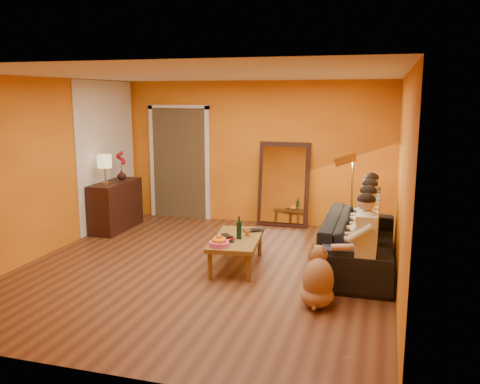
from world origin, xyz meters
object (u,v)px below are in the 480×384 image
(mirror_frame, at_px, (284,184))
(person_far_right, at_px, (371,213))
(coffee_table, at_px, (237,252))
(person_mid_left, at_px, (368,232))
(person_mid_right, at_px, (370,222))
(tumbler, at_px, (247,233))
(laptop, at_px, (256,231))
(person_far_left, at_px, (366,244))
(floor_lamp, at_px, (352,203))
(table_lamp, at_px, (105,170))
(dog, at_px, (318,275))
(wine_bottle, at_px, (239,228))
(vase, at_px, (122,175))
(sofa, at_px, (359,241))
(sideboard, at_px, (116,206))

(mirror_frame, height_order, person_far_right, mirror_frame)
(coffee_table, relative_size, person_mid_left, 1.00)
(person_mid_right, relative_size, tumbler, 13.51)
(laptop, bearing_deg, person_far_left, -64.72)
(floor_lamp, bearing_deg, person_far_left, -65.43)
(person_mid_right, bearing_deg, table_lamp, 174.36)
(dog, distance_m, person_mid_left, 1.18)
(coffee_table, distance_m, person_far_left, 1.85)
(wine_bottle, distance_m, vase, 3.16)
(floor_lamp, bearing_deg, sofa, -62.77)
(tumbler, distance_m, vase, 3.15)
(floor_lamp, bearing_deg, person_mid_left, -61.30)
(table_lamp, relative_size, dog, 0.74)
(dog, distance_m, wine_bottle, 1.53)
(sideboard, distance_m, tumbler, 3.01)
(person_mid_left, relative_size, tumbler, 13.51)
(person_mid_left, bearing_deg, laptop, 169.64)
(floor_lamp, bearing_deg, laptop, -128.39)
(sideboard, relative_size, laptop, 3.46)
(sideboard, distance_m, table_lamp, 0.74)
(mirror_frame, distance_m, dog, 3.59)
(person_mid_left, distance_m, tumbler, 1.63)
(dog, relative_size, wine_bottle, 2.22)
(sideboard, relative_size, floor_lamp, 0.82)
(mirror_frame, bearing_deg, person_far_left, -61.51)
(sideboard, distance_m, person_mid_right, 4.43)
(dog, bearing_deg, table_lamp, 131.95)
(vase, bearing_deg, tumbler, -28.25)
(person_mid_left, relative_size, vase, 7.16)
(person_mid_right, bearing_deg, person_far_right, 90.00)
(table_lamp, relative_size, person_mid_right, 0.42)
(person_far_left, relative_size, wine_bottle, 3.94)
(person_far_right, distance_m, tumbler, 1.94)
(sofa, bearing_deg, floor_lamp, 12.16)
(wine_bottle, bearing_deg, mirror_frame, 87.38)
(person_far_left, relative_size, person_far_right, 1.00)
(mirror_frame, relative_size, floor_lamp, 1.06)
(sideboard, height_order, laptop, sideboard)
(table_lamp, distance_m, laptop, 2.97)
(dog, bearing_deg, sofa, 55.72)
(sideboard, distance_m, person_far_left, 4.74)
(sideboard, relative_size, sofa, 0.49)
(dog, distance_m, person_far_right, 2.21)
(laptop, bearing_deg, tumbler, -141.22)
(person_far_right, bearing_deg, coffee_table, -146.27)
(floor_lamp, distance_m, person_far_left, 1.80)
(sideboard, bearing_deg, person_far_left, -22.74)
(mirror_frame, distance_m, vase, 2.92)
(sofa, xyz_separation_m, coffee_table, (-1.61, -0.51, -0.14))
(sofa, bearing_deg, person_mid_right, -52.43)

